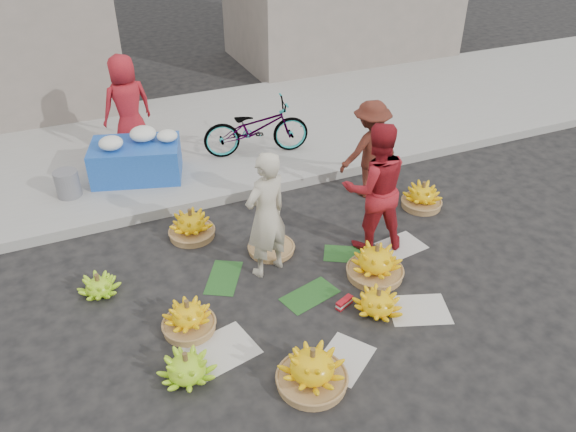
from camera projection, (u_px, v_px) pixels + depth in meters
name	position (u px, v px, depth m)	size (l,w,h in m)	color
ground	(310.00, 283.00, 6.59)	(80.00, 80.00, 0.00)	black
curb	(246.00, 191.00, 8.24)	(40.00, 0.25, 0.15)	gray
sidewalk	(205.00, 136.00, 9.86)	(40.00, 4.00, 0.12)	gray
newspaper_scatter	(343.00, 327.00, 5.97)	(3.20, 1.80, 0.00)	beige
banana_leaves	(295.00, 275.00, 6.70)	(2.00, 1.00, 0.00)	#194A18
banana_bunch_0	(188.00, 318.00, 5.86)	(0.59, 0.59, 0.40)	olive
banana_bunch_1	(187.00, 367.00, 5.32)	(0.56, 0.56, 0.33)	#7DC51C
banana_bunch_2	(312.00, 369.00, 5.23)	(0.78, 0.78, 0.46)	olive
banana_bunch_3	(378.00, 302.00, 6.10)	(0.54, 0.54, 0.33)	yellow
banana_bunch_4	(376.00, 262.00, 6.60)	(0.71, 0.71, 0.46)	olive
banana_bunch_5	(422.00, 196.00, 7.93)	(0.57, 0.57, 0.40)	olive
banana_bunch_6	(99.00, 286.00, 6.37)	(0.54, 0.54, 0.28)	#7DC51C
banana_bunch_7	(191.00, 225.00, 7.30)	(0.58, 0.58, 0.41)	olive
basket_spare	(271.00, 249.00, 7.11)	(0.57, 0.57, 0.07)	olive
incense_stack	(344.00, 303.00, 6.22)	(0.23, 0.07, 0.09)	#A8111B
vendor_cream	(266.00, 215.00, 6.36)	(0.58, 0.38, 1.58)	beige
vendor_red	(375.00, 188.00, 6.79)	(0.82, 0.64, 1.68)	#B41B22
man_striped	(370.00, 149.00, 7.94)	(0.93, 0.54, 1.44)	maroon
flower_table	(137.00, 158.00, 8.36)	(1.46, 1.13, 0.75)	#1A4AAC
grey_bucket	(68.00, 184.00, 7.94)	(0.34, 0.34, 0.38)	slate
flower_vendor	(127.00, 106.00, 8.78)	(0.79, 0.51, 1.61)	#B41B22
bicycle	(256.00, 128.00, 8.94)	(1.70, 0.59, 0.89)	gray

